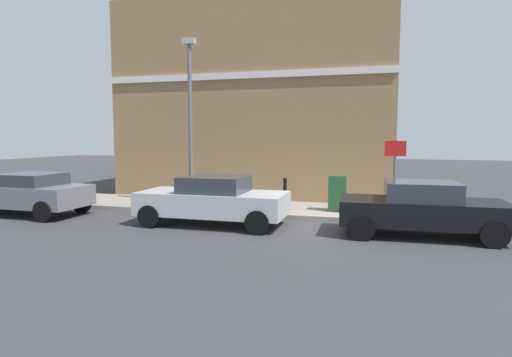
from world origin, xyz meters
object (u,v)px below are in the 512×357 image
(bollard_near_cabinet, at_px, (285,192))
(utility_cabinet, at_px, (337,195))
(car_silver, at_px, (213,200))
(street_sign, at_px, (395,167))
(lamppost, at_px, (190,115))
(car_black, at_px, (422,208))
(car_grey, at_px, (27,193))
(bollard_far_kerb, at_px, (223,194))

(bollard_near_cabinet, bearing_deg, utility_cabinet, -93.29)
(car_silver, distance_m, utility_cabinet, 4.11)
(utility_cabinet, bearing_deg, street_sign, -113.89)
(utility_cabinet, distance_m, street_sign, 2.09)
(car_silver, distance_m, street_sign, 5.37)
(utility_cabinet, height_order, lamppost, lamppost)
(car_black, bearing_deg, bollard_near_cabinet, -32.33)
(utility_cabinet, xyz_separation_m, bollard_near_cabinet, (0.10, 1.74, 0.02))
(car_grey, relative_size, street_sign, 1.78)
(car_grey, distance_m, lamppost, 5.90)
(car_grey, xyz_separation_m, utility_cabinet, (2.53, -9.76, -0.04))
(car_grey, relative_size, utility_cabinet, 3.56)
(utility_cabinet, bearing_deg, car_grey, 104.50)
(car_grey, xyz_separation_m, bollard_far_kerb, (1.67, -6.18, -0.02))
(bollard_near_cabinet, xyz_separation_m, lamppost, (-0.23, 3.29, 2.60))
(car_silver, relative_size, car_grey, 1.04)
(bollard_far_kerb, bearing_deg, bollard_near_cabinet, -62.53)
(car_grey, bearing_deg, bollard_far_kerb, -163.80)
(bollard_near_cabinet, bearing_deg, lamppost, 94.05)
(bollard_near_cabinet, bearing_deg, street_sign, -103.90)
(bollard_far_kerb, bearing_deg, lamppost, 63.49)
(lamppost, bearing_deg, street_sign, -95.22)
(car_silver, height_order, bollard_near_cabinet, car_silver)
(car_grey, distance_m, utility_cabinet, 10.09)
(car_grey, bearing_deg, street_sign, -170.06)
(bollard_far_kerb, bearing_deg, car_silver, -170.98)
(street_sign, bearing_deg, car_grey, 98.82)
(car_silver, bearing_deg, car_grey, 1.33)
(bollard_near_cabinet, xyz_separation_m, street_sign, (-0.85, -3.42, 0.96))
(car_grey, relative_size, bollard_far_kerb, 3.94)
(car_black, xyz_separation_m, lamppost, (2.20, 7.31, 2.58))
(utility_cabinet, bearing_deg, bollard_far_kerb, 103.47)
(utility_cabinet, height_order, bollard_near_cabinet, utility_cabinet)
(utility_cabinet, xyz_separation_m, lamppost, (-0.13, 5.03, 2.62))
(street_sign, height_order, lamppost, lamppost)
(car_silver, height_order, lamppost, lamppost)
(car_silver, bearing_deg, lamppost, -52.97)
(bollard_far_kerb, xyz_separation_m, street_sign, (0.11, -5.27, 0.96))
(car_black, distance_m, bollard_near_cabinet, 4.70)
(lamppost, bearing_deg, bollard_near_cabinet, -85.95)
(car_grey, relative_size, lamppost, 0.71)
(car_silver, distance_m, car_grey, 6.43)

